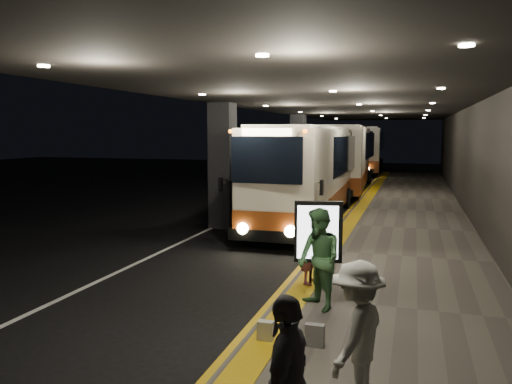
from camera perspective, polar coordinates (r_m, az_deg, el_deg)
The scene contains 19 objects.
ground at distance 13.82m, azimuth -4.03°, elevation -7.31°, with size 90.00×90.00×0.00m, color black.
lane_line_white at distance 19.02m, azimuth -3.52°, elevation -3.40°, with size 0.12×50.00×0.01m, color silver.
kerb_stripe_yellow at distance 17.97m, azimuth 8.95°, elevation -4.07°, with size 0.18×50.00×0.01m, color gold.
sidewalk at distance 17.76m, azimuth 16.65°, elevation -4.17°, with size 4.50×50.00×0.15m, color #514C44.
tactile_strip at distance 17.87m, azimuth 10.55°, elevation -3.67°, with size 0.50×50.00×0.01m, color gold.
terminal_wall at distance 17.58m, azimuth 24.36°, elevation 5.00°, with size 0.10×50.00×6.00m, color black.
support_columns at distance 17.72m, azimuth -3.84°, elevation 3.01°, with size 0.80×24.80×4.40m.
canopy at distance 17.67m, azimuth 9.72°, elevation 10.71°, with size 9.00×50.00×0.40m, color black.
coach_main at distance 19.03m, azimuth 5.90°, elevation 1.66°, with size 2.62×11.27×3.49m.
coach_second at distance 29.56m, azimuth 10.11°, elevation 3.55°, with size 3.03×11.72×3.65m.
coach_third at distance 43.80m, azimuth 12.37°, elevation 4.57°, with size 3.12×11.97×3.72m.
passenger_boarding at distance 10.73m, azimuth 6.24°, elevation -6.08°, with size 0.61×0.40×1.66m, color #A94F5D.
passenger_waiting_green at distance 9.21m, azimuth 7.22°, elevation -7.63°, with size 0.90×0.56×1.86m, color #3E7041.
passenger_waiting_white at distance 6.19m, azimuth 11.50°, elevation -15.59°, with size 1.12×0.52×1.74m, color #BABCB5.
passenger_waiting_grey at distance 5.04m, azimuth 3.63°, elevation -20.96°, with size 1.02×0.52×1.73m, color #49494E.
bag_polka at distance 7.88m, azimuth 6.73°, elevation -15.96°, with size 0.29×0.12×0.35m, color black.
bag_plain at distance 8.04m, azimuth 1.12°, elevation -15.58°, with size 0.25×0.14×0.31m, color #B4B4A9.
info_sign at distance 9.58m, azimuth 7.12°, elevation -4.76°, with size 0.91×0.29×1.93m.
stanchion_post at distance 10.72m, azimuth 6.27°, elevation -7.92°, with size 0.05×0.05×1.00m, color black.
Camera 1 is at (4.96, -12.45, 3.36)m, focal length 35.00 mm.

